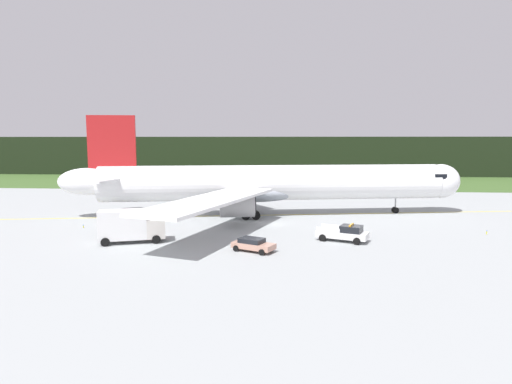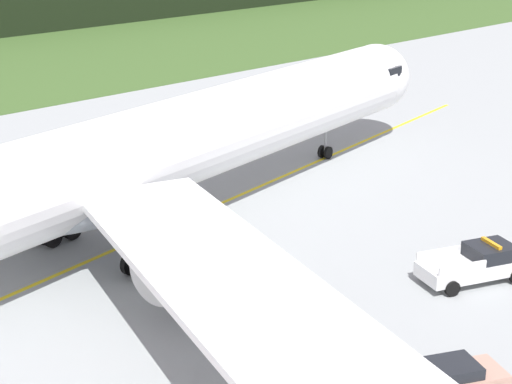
{
  "view_description": "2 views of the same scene",
  "coord_description": "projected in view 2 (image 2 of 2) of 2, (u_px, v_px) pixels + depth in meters",
  "views": [
    {
      "loc": [
        2.14,
        -55.77,
        10.92
      ],
      "look_at": [
        -2.95,
        8.68,
        3.11
      ],
      "focal_mm": 30.61,
      "sensor_mm": 36.0,
      "label": 1
    },
    {
      "loc": [
        -26.29,
        -29.71,
        18.11
      ],
      "look_at": [
        1.5,
        -0.2,
        3.9
      ],
      "focal_mm": 60.29,
      "sensor_mm": 36.0,
      "label": 2
    }
  ],
  "objects": [
    {
      "name": "taxiway_centerline_main",
      "position": [
        146.0,
        236.0,
        47.76
      ],
      "size": [
        76.73,
        13.61,
        0.01
      ],
      "primitive_type": "cube",
      "rotation": [
        0.0,
        0.0,
        0.17
      ],
      "color": "yellow",
      "rests_on": "ground"
    },
    {
      "name": "ops_pickup_truck",
      "position": [
        477.0,
        263.0,
        42.03
      ],
      "size": [
        5.82,
        3.92,
        1.94
      ],
      "color": "silver",
      "rests_on": "ground"
    },
    {
      "name": "ground",
      "position": [
        232.0,
        270.0,
        43.42
      ],
      "size": [
        320.0,
        320.0,
        0.0
      ],
      "primitive_type": "plane",
      "color": "#969B9C"
    },
    {
      "name": "airliner",
      "position": [
        130.0,
        161.0,
        45.54
      ],
      "size": [
        57.85,
        49.59,
        14.22
      ],
      "color": "white",
      "rests_on": "ground"
    },
    {
      "name": "staff_car",
      "position": [
        450.0,
        377.0,
        32.57
      ],
      "size": [
        4.53,
        3.45,
        1.3
      ],
      "color": "tan",
      "rests_on": "ground"
    }
  ]
}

